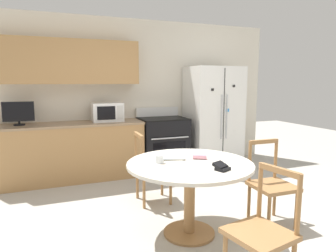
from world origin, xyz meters
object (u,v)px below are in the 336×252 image
Objects in this scene: wallet at (221,167)px; refrigerator at (213,117)px; countertop_tv at (18,113)px; candle_glass at (159,160)px; microwave at (107,112)px; dining_chair_far at (151,169)px; oven_range at (163,144)px; dining_chair_right at (271,185)px; dining_chair_near at (262,232)px.

refrigerator is at bearing 61.99° from wallet.
countertop_tv reaches higher than candle_glass.
microwave is at bearing 176.42° from refrigerator.
dining_chair_far is 0.93m from candle_glass.
microwave is 0.54× the size of dining_chair_far.
dining_chair_right is at bearing -80.31° from oven_range.
wallet is at bearing -98.29° from oven_range.
oven_range is at bearing -4.39° from microwave.
oven_range is at bearing 155.53° from dining_chair_far.
refrigerator is at bearing -3.58° from microwave.
candle_glass is at bearing 136.32° from wallet.
dining_chair_near reaches higher than candle_glass.
countertop_tv is at bearing -40.22° from dining_chair_right.
dining_chair_right is 0.87m from wallet.
refrigerator is 10.99× the size of wallet.
countertop_tv is at bearing 123.12° from candle_glass.
wallet is (-0.01, 0.58, 0.34)m from dining_chair_near.
refrigerator reaches higher than dining_chair_near.
microwave is 0.54× the size of dining_chair_right.
refrigerator reaches higher than wallet.
dining_chair_far is at bearing -3.11° from dining_chair_near.
microwave is at bearing -59.04° from dining_chair_right.
wallet is at bearing -54.38° from countertop_tv.
oven_range is 3.14m from dining_chair_near.
countertop_tv is at bearing 19.16° from dining_chair_near.
dining_chair_far is at bearing -43.49° from dining_chair_right.
dining_chair_near is (0.57, -3.19, -0.62)m from microwave.
dining_chair_far is (-1.58, -1.23, -0.46)m from refrigerator.
countertop_tv is 0.47× the size of dining_chair_right.
dining_chair_near is 1.11m from dining_chair_right.
wallet is (1.86, -2.59, -0.31)m from countertop_tv.
dining_chair_far is at bearing -77.19° from microwave.
candle_glass is 0.61m from wallet.
microwave is at bearing 102.19° from wallet.
refrigerator is 3.38m from dining_chair_near.
dining_chair_far is at bearing 77.63° from candle_glass.
microwave is at bearing -165.54° from dining_chair_far.
refrigerator is at bearing -1.79° from countertop_tv.
dining_chair_right reaches higher than candle_glass.
refrigerator is 1.99× the size of dining_chair_far.
dining_chair_near reaches higher than wallet.
microwave reaches higher than wallet.
dining_chair_far is (-0.63, -1.28, -0.03)m from oven_range.
oven_range is 1.20× the size of dining_chair_right.
oven_range is 2.22× the size of microwave.
wallet is (-1.33, -2.49, -0.12)m from refrigerator.
dining_chair_near is at bearing 48.65° from dining_chair_right.
dining_chair_far is (-1.02, 1.03, 0.00)m from dining_chair_right.
refrigerator is 21.91× the size of candle_glass.
microwave is 1.52m from dining_chair_far.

